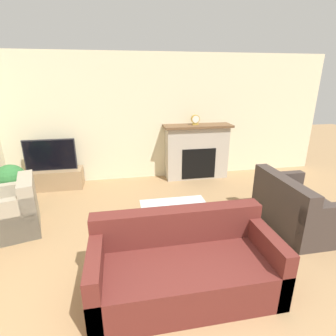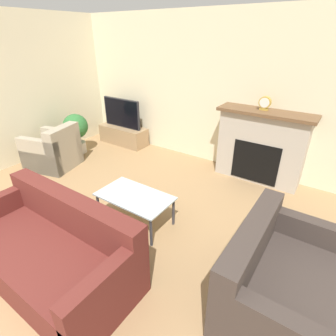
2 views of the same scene
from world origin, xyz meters
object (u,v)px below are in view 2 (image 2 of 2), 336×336
at_px(coffee_table, 135,198).
at_px(potted_plant, 76,129).
at_px(tv, 122,113).
at_px(couch_sectional, 53,252).
at_px(armchair_by_window, 54,152).
at_px(mantel_clock, 265,103).
at_px(couch_loveseat, 277,282).

bearing_deg(coffee_table, potted_plant, 156.57).
bearing_deg(tv, couch_sectional, -58.05).
height_order(tv, armchair_by_window, tv).
height_order(armchair_by_window, potted_plant, potted_plant).
bearing_deg(mantel_clock, tv, -178.23).
distance_m(couch_sectional, couch_loveseat, 2.22).
distance_m(armchair_by_window, mantel_clock, 3.86).
bearing_deg(potted_plant, coffee_table, -23.43).
bearing_deg(coffee_table, tv, 136.09).
bearing_deg(couch_loveseat, potted_plant, 73.46).
height_order(couch_sectional, armchair_by_window, same).
distance_m(tv, mantel_clock, 3.10).
height_order(couch_sectional, potted_plant, potted_plant).
distance_m(couch_sectional, coffee_table, 1.15).
relative_size(tv, potted_plant, 1.18).
bearing_deg(couch_sectional, coffee_table, 82.90).
bearing_deg(mantel_clock, coffee_table, -112.96).
height_order(tv, couch_sectional, tv).
bearing_deg(armchair_by_window, couch_loveseat, 66.31).
bearing_deg(potted_plant, couch_sectional, -42.85).
bearing_deg(mantel_clock, couch_loveseat, -67.67).
bearing_deg(potted_plant, couch_loveseat, -16.54).
distance_m(coffee_table, potted_plant, 2.80).
bearing_deg(couch_loveseat, mantel_clock, 22.33).
bearing_deg(couch_sectional, armchair_by_window, 145.34).
height_order(couch_sectional, coffee_table, couch_sectional).
relative_size(couch_loveseat, mantel_clock, 6.18).
bearing_deg(armchair_by_window, tv, 155.75).
height_order(couch_loveseat, armchair_by_window, same).
xyz_separation_m(couch_sectional, couch_loveseat, (2.01, 0.93, 0.00)).
bearing_deg(armchair_by_window, coffee_table, 64.76).
xyz_separation_m(armchair_by_window, potted_plant, (-0.18, 0.70, 0.22)).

